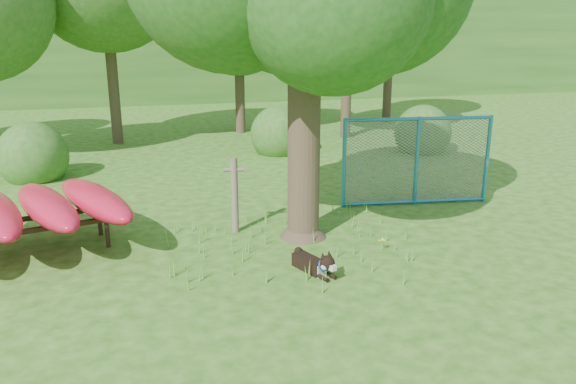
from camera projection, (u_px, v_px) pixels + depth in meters
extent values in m
plane|color=#255410|center=(295.00, 272.00, 9.07)|extent=(80.00, 80.00, 0.00)
cylinder|color=#392C1F|center=(304.00, 115.00, 10.00)|extent=(0.74, 0.74, 4.61)
cone|color=#392C1F|center=(303.00, 225.00, 10.58)|extent=(1.11, 1.11, 0.46)
cylinder|color=#392C1F|center=(336.00, 79.00, 9.80)|extent=(1.31, 0.22, 0.98)
cylinder|color=#392C1F|center=(279.00, 56.00, 9.92)|extent=(0.84, 0.90, 0.94)
cylinder|color=brown|center=(235.00, 195.00, 10.69)|extent=(0.16, 0.16, 1.47)
cylinder|color=brown|center=(234.00, 170.00, 10.55)|extent=(0.40, 0.15, 0.08)
cylinder|color=black|center=(107.00, 234.00, 10.05)|extent=(0.10, 0.10, 0.51)
cylinder|color=black|center=(100.00, 222.00, 10.65)|extent=(0.10, 0.10, 0.51)
cube|color=black|center=(25.00, 231.00, 9.38)|extent=(2.97, 0.78, 0.08)
cube|color=black|center=(22.00, 219.00, 9.98)|extent=(2.97, 0.78, 0.08)
ellipsoid|color=red|center=(47.00, 206.00, 9.78)|extent=(1.76, 3.08, 0.49)
ellipsoid|color=red|center=(95.00, 200.00, 10.15)|extent=(1.85, 3.07, 0.49)
cube|color=black|center=(309.00, 264.00, 9.12)|extent=(0.46, 0.69, 0.22)
cube|color=beige|center=(320.00, 270.00, 8.91)|extent=(0.24, 0.19, 0.20)
sphere|color=black|center=(327.00, 263.00, 8.73)|extent=(0.24, 0.24, 0.24)
cube|color=beige|center=(332.00, 267.00, 8.66)|extent=(0.13, 0.15, 0.08)
sphere|color=beige|center=(324.00, 267.00, 8.69)|extent=(0.11, 0.11, 0.11)
sphere|color=beige|center=(332.00, 264.00, 8.77)|extent=(0.11, 0.11, 0.11)
cone|color=black|center=(323.00, 255.00, 8.69)|extent=(0.10, 0.11, 0.11)
cone|color=black|center=(329.00, 254.00, 8.76)|extent=(0.12, 0.13, 0.11)
cylinder|color=black|center=(322.00, 277.00, 8.77)|extent=(0.16, 0.28, 0.06)
cylinder|color=black|center=(330.00, 275.00, 8.87)|extent=(0.16, 0.28, 0.06)
sphere|color=black|center=(298.00, 251.00, 9.39)|extent=(0.15, 0.15, 0.15)
torus|color=#164FA9|center=(324.00, 265.00, 8.81)|extent=(0.24, 0.15, 0.23)
cylinder|color=teal|center=(344.00, 164.00, 12.14)|extent=(0.10, 0.10, 1.97)
cylinder|color=teal|center=(417.00, 161.00, 12.36)|extent=(0.10, 0.10, 1.97)
cylinder|color=teal|center=(487.00, 159.00, 12.57)|extent=(0.10, 0.10, 1.97)
cylinder|color=teal|center=(420.00, 119.00, 12.10)|extent=(3.27, 0.49, 0.08)
cylinder|color=teal|center=(414.00, 202.00, 12.62)|extent=(3.27, 0.49, 0.08)
plane|color=gray|center=(417.00, 161.00, 12.36)|extent=(3.26, 0.41, 3.29)
cylinder|color=#599C33|center=(382.00, 245.00, 9.92)|extent=(0.02, 0.02, 0.20)
sphere|color=#FFF528|center=(382.00, 240.00, 9.90)|extent=(0.04, 0.04, 0.04)
sphere|color=#FFF528|center=(383.00, 239.00, 9.93)|extent=(0.04, 0.04, 0.04)
sphere|color=#FFF528|center=(380.00, 241.00, 9.90)|extent=(0.04, 0.04, 0.04)
sphere|color=#FFF528|center=(384.00, 240.00, 9.89)|extent=(0.04, 0.04, 0.04)
sphere|color=#FFF528|center=(382.00, 240.00, 9.87)|extent=(0.04, 0.04, 0.04)
cylinder|color=#392C1F|center=(112.00, 66.00, 18.73)|extent=(0.36, 0.36, 5.25)
cylinder|color=#392C1F|center=(240.00, 81.00, 20.97)|extent=(0.36, 0.36, 3.85)
sphere|color=#2A591C|center=(238.00, 20.00, 20.36)|extent=(4.00, 4.00, 4.00)
cylinder|color=#392C1F|center=(347.00, 71.00, 19.87)|extent=(0.36, 0.36, 4.76)
cylinder|color=#392C1F|center=(389.00, 63.00, 23.38)|extent=(0.36, 0.36, 4.90)
sphere|color=#2A591C|center=(36.00, 179.00, 14.78)|extent=(1.80, 1.80, 1.80)
sphere|color=#2A591C|center=(421.00, 151.00, 18.12)|extent=(1.80, 1.80, 1.80)
sphere|color=#2A591C|center=(279.00, 153.00, 17.92)|extent=(1.80, 1.80, 1.80)
cube|color=#2A591C|center=(171.00, 43.00, 34.22)|extent=(80.00, 12.00, 6.00)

